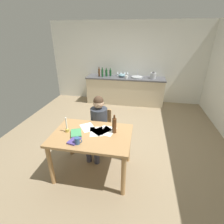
{
  "coord_description": "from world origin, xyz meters",
  "views": [
    {
      "loc": [
        0.57,
        -3.22,
        2.22
      ],
      "look_at": [
        0.04,
        -0.38,
        0.85
      ],
      "focal_mm": 26.74,
      "sensor_mm": 36.0,
      "label": 1
    }
  ],
  "objects_px": {
    "chair_at_table": "(101,128)",
    "dining_table": "(92,140)",
    "bottle_vinegar": "(102,73)",
    "wine_glass_back_right": "(118,73)",
    "coffee_mug": "(77,141)",
    "wine_bottle_on_table": "(114,125)",
    "candlestick": "(67,128)",
    "bottle_oil": "(99,72)",
    "teacup_on_counter": "(126,77)",
    "bottle_wine_red": "(106,73)",
    "stovetop_kettle": "(153,75)",
    "wine_glass_by_kettle": "(125,73)",
    "bottle_sauce": "(110,73)",
    "book_magazine": "(76,133)",
    "sink_unit": "(137,77)",
    "book_cookery": "(74,141)",
    "wine_glass_near_sink": "(128,73)",
    "person_seated": "(98,123)",
    "mixing_bowl": "(122,75)",
    "wine_glass_back_left": "(121,73)"
  },
  "relations": [
    {
      "from": "bottle_wine_red",
      "to": "wine_glass_back_right",
      "type": "height_order",
      "value": "bottle_wine_red"
    },
    {
      "from": "wine_glass_by_kettle",
      "to": "wine_glass_back_right",
      "type": "distance_m",
      "value": 0.24
    },
    {
      "from": "bottle_sauce",
      "to": "stovetop_kettle",
      "type": "xyz_separation_m",
      "value": [
        1.41,
        -0.08,
        -0.01
      ]
    },
    {
      "from": "stovetop_kettle",
      "to": "chair_at_table",
      "type": "bearing_deg",
      "value": -112.1
    },
    {
      "from": "person_seated",
      "to": "wine_glass_by_kettle",
      "type": "distance_m",
      "value": 2.96
    },
    {
      "from": "coffee_mug",
      "to": "wine_glass_back_right",
      "type": "xyz_separation_m",
      "value": [
        -0.01,
        3.75,
        0.19
      ]
    },
    {
      "from": "candlestick",
      "to": "bottle_oil",
      "type": "bearing_deg",
      "value": 95.55
    },
    {
      "from": "dining_table",
      "to": "wine_glass_near_sink",
      "type": "xyz_separation_m",
      "value": [
        0.21,
        3.47,
        0.35
      ]
    },
    {
      "from": "bottle_oil",
      "to": "wine_glass_by_kettle",
      "type": "bearing_deg",
      "value": 11.07
    },
    {
      "from": "chair_at_table",
      "to": "bottle_sauce",
      "type": "distance_m",
      "value": 2.79
    },
    {
      "from": "wine_bottle_on_table",
      "to": "book_magazine",
      "type": "bearing_deg",
      "value": -164.28
    },
    {
      "from": "wine_glass_by_kettle",
      "to": "wine_glass_back_right",
      "type": "height_order",
      "value": "same"
    },
    {
      "from": "book_cookery",
      "to": "bottle_sauce",
      "type": "relative_size",
      "value": 0.79
    },
    {
      "from": "person_seated",
      "to": "bottle_wine_red",
      "type": "xyz_separation_m",
      "value": [
        -0.45,
        2.81,
        0.33
      ]
    },
    {
      "from": "bottle_oil",
      "to": "bottle_sauce",
      "type": "distance_m",
      "value": 0.38
    },
    {
      "from": "bottle_oil",
      "to": "bottle_vinegar",
      "type": "xyz_separation_m",
      "value": [
        0.13,
        -0.07,
        -0.0
      ]
    },
    {
      "from": "wine_glass_back_left",
      "to": "book_cookery",
      "type": "bearing_deg",
      "value": -92.75
    },
    {
      "from": "bottle_vinegar",
      "to": "teacup_on_counter",
      "type": "bearing_deg",
      "value": -4.5
    },
    {
      "from": "bottle_vinegar",
      "to": "wine_bottle_on_table",
      "type": "bearing_deg",
      "value": -73.08
    },
    {
      "from": "mixing_bowl",
      "to": "wine_glass_by_kettle",
      "type": "xyz_separation_m",
      "value": [
        0.08,
        0.12,
        0.06
      ]
    },
    {
      "from": "teacup_on_counter",
      "to": "wine_glass_back_left",
      "type": "bearing_deg",
      "value": 127.11
    },
    {
      "from": "wine_bottle_on_table",
      "to": "bottle_sauce",
      "type": "distance_m",
      "value": 3.35
    },
    {
      "from": "stovetop_kettle",
      "to": "wine_glass_by_kettle",
      "type": "height_order",
      "value": "stovetop_kettle"
    },
    {
      "from": "wine_bottle_on_table",
      "to": "bottle_sauce",
      "type": "relative_size",
      "value": 1.2
    },
    {
      "from": "wine_glass_near_sink",
      "to": "mixing_bowl",
      "type": "bearing_deg",
      "value": -146.01
    },
    {
      "from": "bottle_vinegar",
      "to": "wine_glass_back_right",
      "type": "bearing_deg",
      "value": 26.66
    },
    {
      "from": "chair_at_table",
      "to": "teacup_on_counter",
      "type": "xyz_separation_m",
      "value": [
        0.23,
        2.49,
        0.47
      ]
    },
    {
      "from": "bottle_wine_red",
      "to": "wine_glass_back_right",
      "type": "xyz_separation_m",
      "value": [
        0.36,
        0.13,
        -0.0
      ]
    },
    {
      "from": "wine_glass_by_kettle",
      "to": "wine_glass_back_left",
      "type": "distance_m",
      "value": 0.13
    },
    {
      "from": "bottle_wine_red",
      "to": "wine_glass_near_sink",
      "type": "height_order",
      "value": "bottle_wine_red"
    },
    {
      "from": "person_seated",
      "to": "dining_table",
      "type": "bearing_deg",
      "value": -85.76
    },
    {
      "from": "coffee_mug",
      "to": "wine_glass_near_sink",
      "type": "relative_size",
      "value": 0.74
    },
    {
      "from": "book_magazine",
      "to": "book_cookery",
      "type": "height_order",
      "value": "book_magazine"
    },
    {
      "from": "book_magazine",
      "to": "sink_unit",
      "type": "xyz_separation_m",
      "value": [
        0.78,
        3.37,
        0.14
      ]
    },
    {
      "from": "chair_at_table",
      "to": "candlestick",
      "type": "height_order",
      "value": "candlestick"
    },
    {
      "from": "book_cookery",
      "to": "stovetop_kettle",
      "type": "xyz_separation_m",
      "value": [
        1.24,
        3.55,
        0.22
      ]
    },
    {
      "from": "candlestick",
      "to": "stovetop_kettle",
      "type": "xyz_separation_m",
      "value": [
        1.46,
        3.32,
        0.16
      ]
    },
    {
      "from": "dining_table",
      "to": "bottle_oil",
      "type": "height_order",
      "value": "bottle_oil"
    },
    {
      "from": "book_magazine",
      "to": "bottle_wine_red",
      "type": "distance_m",
      "value": 3.4
    },
    {
      "from": "chair_at_table",
      "to": "dining_table",
      "type": "bearing_deg",
      "value": -87.9
    },
    {
      "from": "wine_bottle_on_table",
      "to": "wine_glass_back_left",
      "type": "xyz_separation_m",
      "value": [
        -0.36,
        3.35,
        0.11
      ]
    },
    {
      "from": "person_seated",
      "to": "mixing_bowl",
      "type": "relative_size",
      "value": 5.28
    },
    {
      "from": "dining_table",
      "to": "bottle_sauce",
      "type": "bearing_deg",
      "value": 96.08
    },
    {
      "from": "stovetop_kettle",
      "to": "wine_glass_back_left",
      "type": "height_order",
      "value": "stovetop_kettle"
    },
    {
      "from": "book_magazine",
      "to": "bottle_oil",
      "type": "height_order",
      "value": "bottle_oil"
    },
    {
      "from": "mixing_bowl",
      "to": "wine_glass_by_kettle",
      "type": "relative_size",
      "value": 1.47
    },
    {
      "from": "person_seated",
      "to": "wine_glass_near_sink",
      "type": "distance_m",
      "value": 2.97
    },
    {
      "from": "stovetop_kettle",
      "to": "wine_glass_by_kettle",
      "type": "bearing_deg",
      "value": 170.92
    },
    {
      "from": "wine_bottle_on_table",
      "to": "chair_at_table",
      "type": "bearing_deg",
      "value": 123.74
    },
    {
      "from": "sink_unit",
      "to": "stovetop_kettle",
      "type": "relative_size",
      "value": 1.64
    }
  ]
}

